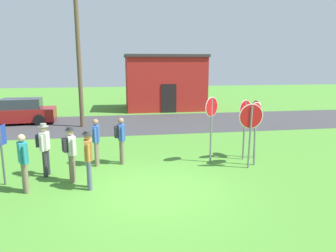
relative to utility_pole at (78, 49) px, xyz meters
name	(u,v)px	position (x,y,z in m)	size (l,w,h in m)	color
ground_plane	(155,192)	(3.00, -9.96, -4.35)	(80.00, 80.00, 0.00)	#47842D
street_asphalt	(134,124)	(3.00, 0.40, -4.35)	(60.00, 6.40, 0.01)	#38383A
building_background	(165,82)	(5.76, 6.21, -2.23)	(6.15, 4.13, 4.22)	#B2231E
utility_pole	(78,49)	(0.00, 0.00, 0.00)	(1.80, 0.24, 8.34)	brown
parked_car_on_street	(19,112)	(-3.87, 1.60, -3.66)	(4.42, 2.25, 1.51)	maroon
stop_sign_leaning_right	(256,122)	(6.80, -8.11, -2.78)	(0.66, 0.48, 2.29)	slate
stop_sign_center_cluster	(245,120)	(6.70, -7.41, -2.82)	(0.58, 0.33, 2.28)	slate
stop_sign_rear_left	(211,118)	(5.36, -7.53, -2.70)	(0.58, 0.44, 2.43)	slate
stop_sign_nearest	(251,124)	(6.48, -8.43, -2.78)	(0.86, 0.15, 2.27)	slate
stop_sign_tallest	(256,119)	(7.20, -7.26, -2.83)	(0.08, 0.74, 2.24)	slate
person_on_left	(70,150)	(0.56, -8.75, -3.34)	(0.44, 0.53, 1.74)	#7A6B56
person_in_dark_shirt	(23,160)	(-0.64, -9.34, -3.40)	(0.36, 0.52, 1.69)	#7A6B56
person_with_sunhat	(44,146)	(-0.34, -8.08, -3.34)	(0.41, 0.57, 1.74)	#2D2D33
person_in_blue	(88,156)	(1.14, -9.39, -3.37)	(0.32, 0.57, 1.74)	#4C5670
person_near_signs	(96,140)	(1.24, -7.24, -3.40)	(0.24, 0.57, 1.69)	#7A6B56
person_in_teal	(121,137)	(2.10, -7.17, -3.37)	(0.39, 0.57, 1.69)	#7A6B56
info_panel_middle	(1,145)	(-1.42, -8.67, -3.10)	(0.15, 0.59, 1.82)	#4C4C51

